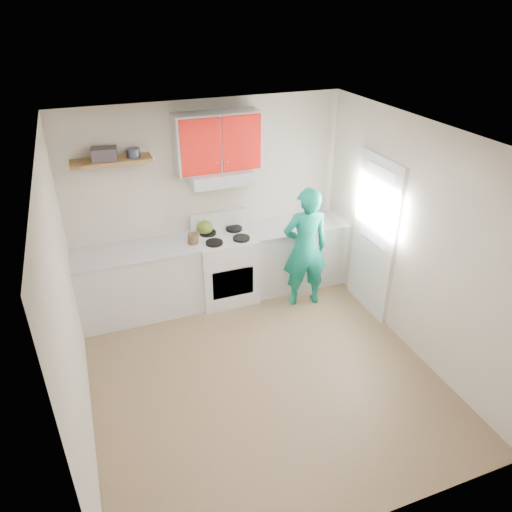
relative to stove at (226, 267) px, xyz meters
name	(u,v)px	position (x,y,z in m)	size (l,w,h in m)	color
floor	(261,371)	(-0.10, -1.57, -0.46)	(3.80, 3.80, 0.00)	brown
ceiling	(262,139)	(-0.10, -1.57, 2.14)	(3.60, 3.80, 0.04)	white
back_wall	(209,201)	(-0.10, 0.32, 0.84)	(3.60, 0.04, 2.60)	beige
front_wall	(367,408)	(-0.10, -3.47, 0.84)	(3.60, 0.04, 2.60)	beige
left_wall	(67,308)	(-1.90, -1.57, 0.84)	(0.04, 3.80, 2.60)	beige
right_wall	(414,241)	(1.70, -1.57, 0.84)	(0.04, 3.80, 2.60)	beige
door	(374,237)	(1.68, -0.88, 0.56)	(0.05, 0.85, 2.05)	white
door_glass	(376,206)	(1.65, -0.88, 0.99)	(0.01, 0.55, 0.95)	white
counter_left	(139,283)	(-1.14, 0.02, -0.01)	(1.52, 0.60, 0.90)	silver
counter_right	(295,254)	(1.04, 0.02, -0.01)	(1.32, 0.60, 0.90)	silver
stove	(226,267)	(0.00, 0.00, 0.00)	(0.76, 0.65, 0.92)	white
range_hood	(220,177)	(0.00, 0.10, 1.24)	(0.76, 0.44, 0.15)	silver
upper_cabinets	(217,142)	(0.00, 0.16, 1.66)	(1.02, 0.33, 0.70)	red
shelf	(111,161)	(-1.25, 0.18, 1.56)	(0.90, 0.30, 0.04)	brown
books	(104,154)	(-1.32, 0.16, 1.65)	(0.27, 0.20, 0.14)	#423A3D
tin	(133,153)	(-1.00, 0.16, 1.63)	(0.16, 0.16, 0.10)	#333D4C
kettle	(205,227)	(-0.21, 0.17, 0.55)	(0.21, 0.21, 0.18)	#5B7520
crock	(193,239)	(-0.43, -0.05, 0.52)	(0.13, 0.13, 0.15)	#4E3922
cutting_board	(273,229)	(0.69, 0.02, 0.45)	(0.33, 0.24, 0.02)	olive
silicone_mat	(320,224)	(1.36, -0.06, 0.44)	(0.33, 0.27, 0.01)	red
person	(305,248)	(0.93, -0.49, 0.36)	(0.60, 0.39, 1.64)	#0E8269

